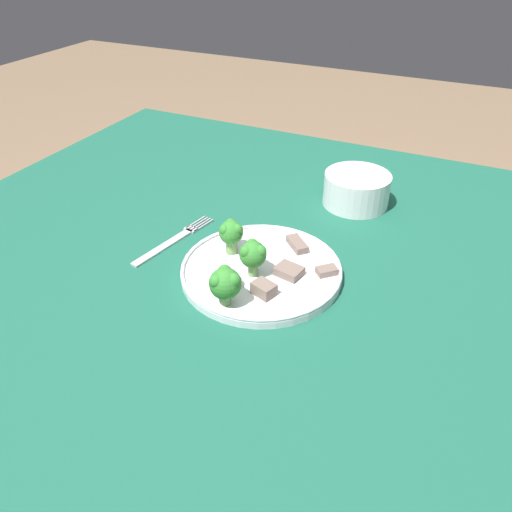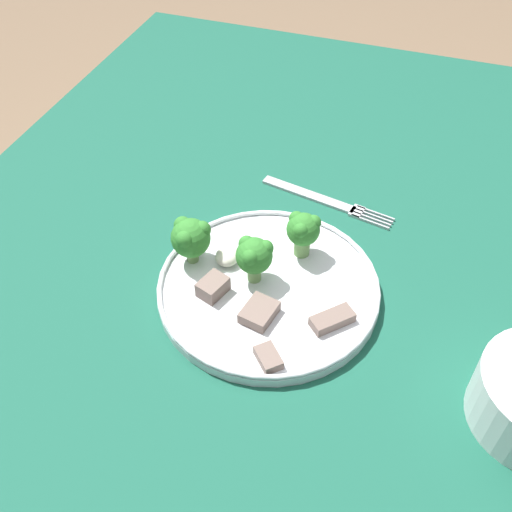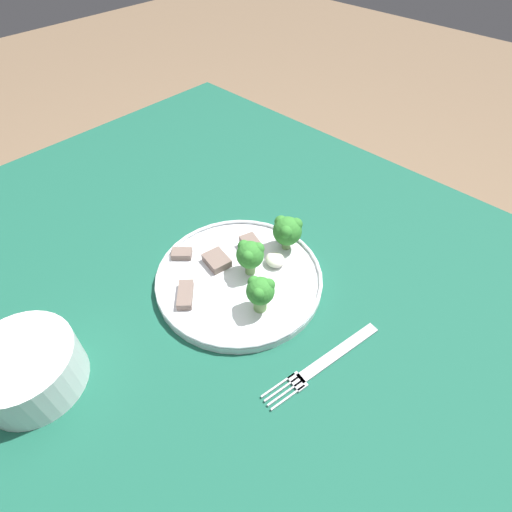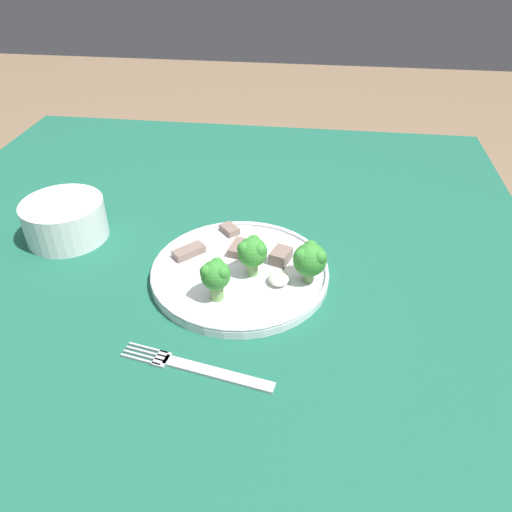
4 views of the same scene
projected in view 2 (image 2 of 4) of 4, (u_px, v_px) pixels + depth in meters
table at (325, 331)px, 0.78m from camera, size 1.28×1.08×0.72m
dinner_plate at (268, 288)px, 0.71m from camera, size 0.26×0.26×0.02m
fork at (325, 201)px, 0.83m from camera, size 0.06×0.19×0.00m
broccoli_floret_near_rim_left at (303, 230)px, 0.72m from camera, size 0.04×0.04×0.06m
broccoli_floret_center_left at (191, 237)px, 0.71m from camera, size 0.05×0.05×0.06m
broccoli_floret_back_left at (254, 255)px, 0.69m from camera, size 0.04×0.04×0.06m
meat_slice_front_slice at (332, 319)px, 0.66m from camera, size 0.05×0.05×0.01m
meat_slice_middle_slice at (213, 287)px, 0.69m from camera, size 0.04×0.04×0.02m
meat_slice_rear_slice at (268, 358)px, 0.63m from camera, size 0.04×0.04×0.01m
meat_slice_edge_slice at (259, 312)px, 0.67m from camera, size 0.05×0.04×0.01m
sauce_dollop at (228, 256)px, 0.73m from camera, size 0.03×0.03×0.02m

